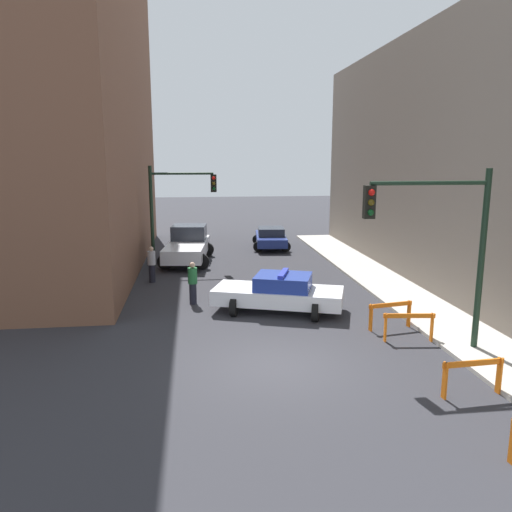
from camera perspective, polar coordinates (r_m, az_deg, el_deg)
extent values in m
plane|color=#2D2D33|center=(14.03, 2.68, -12.38)|extent=(120.00, 120.00, 0.00)
cube|color=#B2ADA3|center=(16.18, 25.23, -9.96)|extent=(2.40, 44.00, 0.12)
cylinder|color=black|center=(15.64, 24.35, -0.45)|extent=(0.18, 0.18, 5.20)
cylinder|color=black|center=(14.56, 19.28, 7.88)|extent=(3.40, 0.12, 0.12)
cube|color=black|center=(13.93, 12.82, 6.03)|extent=(0.30, 0.22, 0.90)
sphere|color=red|center=(13.77, 13.08, 7.09)|extent=(0.18, 0.18, 0.18)
sphere|color=#4C3D0C|center=(13.79, 13.03, 5.98)|extent=(0.18, 0.18, 0.18)
sphere|color=#0C4219|center=(13.82, 12.98, 4.86)|extent=(0.18, 0.18, 0.18)
cylinder|color=black|center=(26.27, -11.82, 4.39)|extent=(0.18, 0.18, 5.20)
cylinder|color=black|center=(26.02, -8.46, 9.30)|extent=(3.20, 0.12, 0.12)
cube|color=black|center=(26.06, -4.87, 8.28)|extent=(0.30, 0.22, 0.90)
sphere|color=red|center=(25.90, -4.87, 8.86)|extent=(0.18, 0.18, 0.18)
sphere|color=#4C3D0C|center=(25.91, -4.86, 8.27)|extent=(0.18, 0.18, 0.18)
sphere|color=#0C4219|center=(25.93, -4.85, 7.67)|extent=(0.18, 0.18, 0.18)
cube|color=white|center=(18.44, 2.53, -4.55)|extent=(5.05, 3.28, 0.55)
cube|color=navy|center=(18.27, 3.12, -2.97)|extent=(2.40, 2.18, 0.52)
cylinder|color=black|center=(18.01, -2.53, -5.85)|extent=(0.42, 0.70, 0.66)
cylinder|color=black|center=(19.59, -1.29, -4.43)|extent=(0.42, 0.70, 0.66)
cylinder|color=black|center=(17.54, 6.79, -6.39)|extent=(0.42, 0.70, 0.66)
cylinder|color=black|center=(19.16, 7.26, -4.88)|extent=(0.42, 0.70, 0.66)
cube|color=#2633BF|center=(18.20, 3.13, -1.99)|extent=(0.64, 1.37, 0.12)
cube|color=silver|center=(27.21, -7.87, 0.81)|extent=(2.58, 5.59, 0.70)
cube|color=#2D333D|center=(28.14, -7.65, 2.71)|extent=(2.02, 1.92, 0.80)
cylinder|color=black|center=(29.02, -9.26, 0.72)|extent=(0.82, 0.35, 0.80)
cylinder|color=black|center=(28.81, -5.64, 0.73)|extent=(0.82, 0.35, 0.80)
cylinder|color=black|center=(25.78, -10.33, -0.64)|extent=(0.82, 0.35, 0.80)
cylinder|color=black|center=(25.54, -6.26, -0.63)|extent=(0.82, 0.35, 0.80)
cube|color=navy|center=(31.43, 1.70, 1.97)|extent=(2.21, 4.46, 0.52)
cube|color=#232833|center=(31.19, 1.72, 2.83)|extent=(1.75, 1.95, 0.48)
cylinder|color=black|center=(32.76, 0.13, 1.89)|extent=(0.64, 0.28, 0.62)
cylinder|color=black|center=(32.84, 3.02, 1.90)|extent=(0.64, 0.28, 0.62)
cylinder|color=black|center=(30.13, 0.26, 1.07)|extent=(0.64, 0.28, 0.62)
cylinder|color=black|center=(30.22, 3.40, 1.08)|extent=(0.64, 0.28, 0.62)
cylinder|color=black|center=(19.58, -7.21, -4.29)|extent=(0.35, 0.35, 0.82)
cylinder|color=#236633|center=(19.40, -7.27, -2.24)|extent=(0.45, 0.45, 0.62)
sphere|color=tan|center=(19.30, -7.30, -1.03)|extent=(0.27, 0.27, 0.22)
cylinder|color=black|center=(23.25, -11.79, -1.96)|extent=(0.38, 0.38, 0.82)
cylinder|color=#B2B2B7|center=(23.10, -11.87, -0.22)|extent=(0.49, 0.49, 0.62)
sphere|color=tan|center=(23.02, -11.91, 0.80)|extent=(0.30, 0.30, 0.22)
cube|color=orange|center=(13.11, 23.61, -11.16)|extent=(1.60, 0.16, 0.14)
cube|color=orange|center=(12.87, 20.76, -13.19)|extent=(0.06, 0.16, 0.90)
cube|color=orange|center=(13.65, 26.03, -12.19)|extent=(0.06, 0.16, 0.90)
cube|color=orange|center=(16.13, 17.12, -6.54)|extent=(1.60, 0.23, 0.14)
cube|color=orange|center=(16.04, 14.57, -7.93)|extent=(0.07, 0.16, 0.90)
cube|color=orange|center=(16.48, 19.45, -7.71)|extent=(0.07, 0.16, 0.90)
cube|color=orange|center=(17.13, 15.14, -5.40)|extent=(1.58, 0.33, 0.14)
cube|color=orange|center=(16.88, 12.98, -6.89)|extent=(0.08, 0.17, 0.90)
cube|color=orange|center=(17.62, 17.07, -6.33)|extent=(0.08, 0.17, 0.90)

